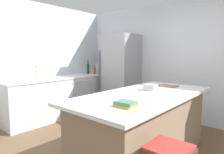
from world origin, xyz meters
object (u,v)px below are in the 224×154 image
object	(u,v)px
soda_bottle	(97,68)
mixing_bowl	(150,87)
gin_bottle	(100,69)
hot_sauce_bottle	(95,70)
sink_faucet	(50,71)
cookbook_stack	(126,104)
syrup_bottle	(101,69)
cutting_board	(168,86)
wine_bottle	(88,68)
refrigerator	(121,74)
flower_vase	(37,75)
kitchen_island	(144,125)

from	to	relation	value
soda_bottle	mixing_bowl	world-z (taller)	soda_bottle
gin_bottle	soda_bottle	bearing A→B (deg)	-97.34
soda_bottle	hot_sauce_bottle	size ratio (longest dim) A/B	1.51
sink_faucet	cookbook_stack	size ratio (longest dim) A/B	1.40
syrup_bottle	gin_bottle	distance (m)	0.10
sink_faucet	cutting_board	bearing A→B (deg)	15.32
gin_bottle	hot_sauce_bottle	world-z (taller)	gin_bottle
sink_faucet	wine_bottle	xyz separation A→B (m)	(-0.03, 1.18, -0.01)
syrup_bottle	soda_bottle	size ratio (longest dim) A/B	0.81
syrup_bottle	mixing_bowl	distance (m)	2.72
refrigerator	hot_sauce_bottle	size ratio (longest dim) A/B	8.05
refrigerator	syrup_bottle	distance (m)	0.83
wine_bottle	syrup_bottle	bearing A→B (deg)	72.41
cutting_board	hot_sauce_bottle	bearing A→B (deg)	166.10
sink_faucet	mixing_bowl	distance (m)	2.46
syrup_bottle	sink_faucet	bearing A→B (deg)	-93.46
syrup_bottle	hot_sauce_bottle	world-z (taller)	syrup_bottle
gin_bottle	mixing_bowl	distance (m)	2.64
syrup_bottle	cookbook_stack	bearing A→B (deg)	-41.96
wine_bottle	cutting_board	world-z (taller)	wine_bottle
refrigerator	cookbook_stack	bearing A→B (deg)	-50.44
sink_faucet	soda_bottle	xyz separation A→B (m)	(0.13, 1.37, -0.01)
wine_bottle	cookbook_stack	size ratio (longest dim) A/B	1.74
flower_vase	syrup_bottle	bearing A→B (deg)	90.55
gin_bottle	flower_vase	bearing A→B (deg)	-90.87
flower_vase	hot_sauce_bottle	xyz separation A→B (m)	(0.01, 1.64, -0.01)
gin_bottle	mixing_bowl	world-z (taller)	gin_bottle
syrup_bottle	wine_bottle	xyz separation A→B (m)	(-0.12, -0.39, 0.03)
kitchen_island	wine_bottle	size ratio (longest dim) A/B	6.11
syrup_bottle	cutting_board	bearing A→B (deg)	-20.11
gin_bottle	hot_sauce_bottle	xyz separation A→B (m)	(-0.02, -0.20, -0.02)
kitchen_island	wine_bottle	distance (m)	2.92
gin_bottle	refrigerator	bearing A→B (deg)	-5.38
gin_bottle	cutting_board	distance (m)	2.50
sink_faucet	mixing_bowl	xyz separation A→B (m)	(2.45, 0.20, -0.12)
gin_bottle	kitchen_island	bearing A→B (deg)	-33.43
sink_faucet	syrup_bottle	size ratio (longest dim) A/B	1.04
soda_bottle	wine_bottle	world-z (taller)	wine_bottle
soda_bottle	wine_bottle	bearing A→B (deg)	-128.73
wine_bottle	flower_vase	bearing A→B (deg)	-84.75
kitchen_island	hot_sauce_bottle	bearing A→B (deg)	150.27
kitchen_island	hot_sauce_bottle	world-z (taller)	hot_sauce_bottle
kitchen_island	mixing_bowl	xyz separation A→B (m)	(-0.08, 0.29, 0.49)
flower_vase	cookbook_stack	distance (m)	2.66
mixing_bowl	cookbook_stack	bearing A→B (deg)	-73.75
syrup_bottle	hot_sauce_bottle	distance (m)	0.30
sink_faucet	syrup_bottle	world-z (taller)	sink_faucet
soda_bottle	sink_faucet	bearing A→B (deg)	-95.31
sink_faucet	soda_bottle	bearing A→B (deg)	84.69
hot_sauce_bottle	cookbook_stack	distance (m)	3.35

